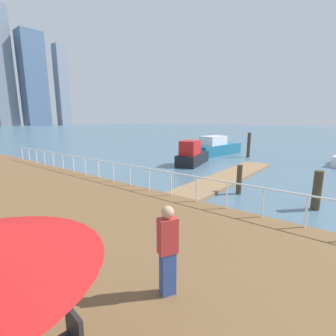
% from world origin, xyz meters
% --- Properties ---
extents(ground_plane, '(300.00, 300.00, 0.00)m').
position_xyz_m(ground_plane, '(0.00, 20.00, 0.00)').
color(ground_plane, slate).
extents(boardwalk, '(11.00, 38.00, 0.40)m').
position_xyz_m(boardwalk, '(-8.50, 11.00, 0.20)').
color(boardwalk, brown).
rests_on(boardwalk, ground_plane).
extents(floating_dock, '(12.51, 2.00, 0.18)m').
position_xyz_m(floating_dock, '(2.76, 9.01, 0.09)').
color(floating_dock, '#93704C').
rests_on(floating_dock, ground_plane).
extents(boardwalk_railing, '(0.06, 30.70, 1.08)m').
position_xyz_m(boardwalk_railing, '(-3.15, 9.72, 1.21)').
color(boardwalk_railing, white).
rests_on(boardwalk_railing, boardwalk).
extents(dock_piling_0, '(0.27, 0.27, 1.51)m').
position_xyz_m(dock_piling_0, '(0.16, 7.19, 0.76)').
color(dock_piling_0, '#473826').
rests_on(dock_piling_0, ground_plane).
extents(dock_piling_1, '(0.35, 0.35, 1.68)m').
position_xyz_m(dock_piling_1, '(0.05, 3.78, 0.84)').
color(dock_piling_1, '#473826').
rests_on(dock_piling_1, ground_plane).
extents(dock_piling_2, '(0.33, 0.33, 2.47)m').
position_xyz_m(dock_piling_2, '(12.67, 11.19, 1.24)').
color(dock_piling_2, '#473826').
rests_on(dock_piling_2, ground_plane).
extents(moored_boat_0, '(7.09, 2.91, 2.05)m').
position_xyz_m(moored_boat_0, '(12.26, 14.61, 0.78)').
color(moored_boat_0, '#1E6B8C').
rests_on(moored_boat_0, ground_plane).
extents(moored_boat_2, '(4.57, 2.52, 2.07)m').
position_xyz_m(moored_boat_2, '(5.69, 13.53, 0.78)').
color(moored_boat_2, black).
rests_on(moored_boat_2, ground_plane).
extents(pedestrian_0, '(0.42, 0.36, 1.81)m').
position_xyz_m(pedestrian_0, '(-8.13, 5.34, 1.35)').
color(pedestrian_0, '#334C99').
rests_on(pedestrian_0, boardwalk).
extents(skyline_tower_5, '(11.09, 9.11, 70.40)m').
position_xyz_m(skyline_tower_5, '(47.48, 178.09, 35.20)').
color(skyline_tower_5, slate).
rests_on(skyline_tower_5, ground_plane).
extents(skyline_tower_6, '(14.43, 12.26, 58.18)m').
position_xyz_m(skyline_tower_6, '(62.85, 171.67, 29.09)').
color(skyline_tower_6, slate).
rests_on(skyline_tower_6, ground_plane).
extents(skyline_tower_7, '(7.27, 7.21, 53.14)m').
position_xyz_m(skyline_tower_7, '(78.86, 166.08, 26.57)').
color(skyline_tower_7, gray).
rests_on(skyline_tower_7, ground_plane).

